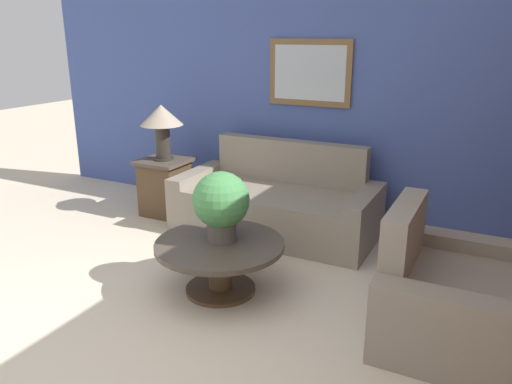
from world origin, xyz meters
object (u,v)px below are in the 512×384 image
couch_main (277,205)px  potted_plant_on_table (221,203)px  table_lamp (162,120)px  coffee_table (220,256)px  armchair (448,296)px  side_table (165,186)px

couch_main → potted_plant_on_table: potted_plant_on_table is taller
couch_main → table_lamp: size_ratio=3.37×
coffee_table → potted_plant_on_table: 0.42m
couch_main → potted_plant_on_table: size_ratio=3.70×
armchair → coffee_table: bearing=95.8°
side_table → potted_plant_on_table: bearing=-39.5°
couch_main → potted_plant_on_table: (0.12, -1.28, 0.43)m
coffee_table → potted_plant_on_table: bearing=101.2°
armchair → side_table: size_ratio=1.81×
side_table → coffee_table: bearing=-40.6°
coffee_table → table_lamp: table_lamp is taller
couch_main → armchair: same height
coffee_table → table_lamp: size_ratio=1.68×
table_lamp → potted_plant_on_table: (1.43, -1.18, -0.34)m
table_lamp → potted_plant_on_table: table_lamp is taller
armchair → table_lamp: (-3.08, 1.07, 0.77)m
armchair → table_lamp: bearing=70.7°
armchair → potted_plant_on_table: (-1.65, -0.12, 0.43)m
couch_main → armchair: 2.12m
side_table → armchair: bearing=-19.1°
side_table → potted_plant_on_table: (1.43, -1.18, 0.39)m
armchair → potted_plant_on_table: size_ratio=2.09×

